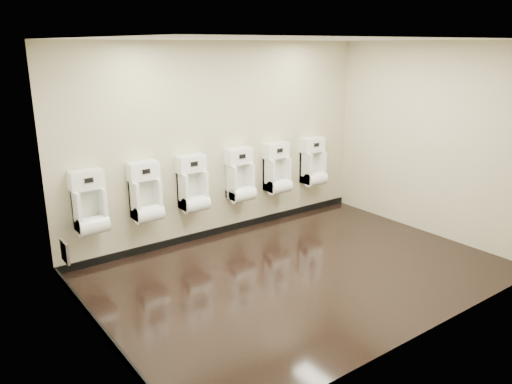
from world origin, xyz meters
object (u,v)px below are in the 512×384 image
(urinal_0, at_px, (90,207))
(urinal_2, at_px, (193,188))
(urinal_4, at_px, (277,172))
(urinal_5, at_px, (313,165))
(access_panel, at_px, (65,252))
(urinal_3, at_px, (240,179))
(urinal_1, at_px, (146,197))

(urinal_0, height_order, urinal_2, same)
(urinal_4, bearing_deg, urinal_5, 0.00)
(urinal_4, height_order, urinal_5, same)
(urinal_5, bearing_deg, urinal_2, 180.00)
(urinal_0, bearing_deg, urinal_4, 0.00)
(access_panel, relative_size, urinal_3, 0.32)
(urinal_4, relative_size, urinal_5, 1.00)
(urinal_3, bearing_deg, urinal_2, 180.00)
(urinal_4, bearing_deg, urinal_3, 180.00)
(urinal_0, relative_size, urinal_1, 1.00)
(urinal_0, distance_m, urinal_1, 0.74)
(access_panel, distance_m, urinal_3, 2.75)
(urinal_0, bearing_deg, urinal_3, 0.00)
(access_panel, bearing_deg, urinal_4, 6.94)
(urinal_5, bearing_deg, urinal_4, 180.00)
(urinal_2, distance_m, urinal_5, 2.26)
(urinal_0, height_order, urinal_1, same)
(urinal_2, xyz_separation_m, urinal_3, (0.80, 0.00, 0.00))
(urinal_3, bearing_deg, urinal_1, 180.00)
(urinal_2, bearing_deg, urinal_3, 0.00)
(urinal_0, relative_size, urinal_5, 1.00)
(urinal_3, xyz_separation_m, urinal_4, (0.70, 0.00, 0.00))
(urinal_1, distance_m, urinal_2, 0.70)
(access_panel, height_order, urinal_2, urinal_2)
(urinal_3, distance_m, urinal_5, 1.46)
(urinal_3, bearing_deg, urinal_0, 180.00)
(urinal_3, relative_size, urinal_4, 1.00)
(urinal_1, bearing_deg, urinal_4, 0.00)
(access_panel, relative_size, urinal_4, 0.32)
(urinal_0, bearing_deg, urinal_2, 0.00)
(access_panel, bearing_deg, urinal_1, 19.07)
(urinal_0, xyz_separation_m, urinal_5, (3.70, 0.00, 0.00))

